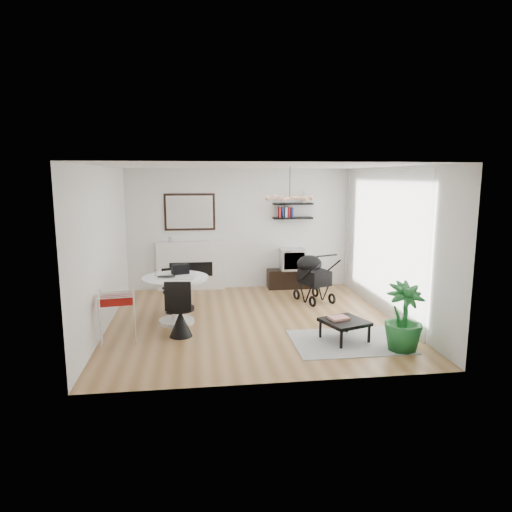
{
  "coord_description": "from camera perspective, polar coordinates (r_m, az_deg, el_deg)",
  "views": [
    {
      "loc": [
        -0.96,
        -7.73,
        2.54
      ],
      "look_at": [
        0.11,
        0.4,
        1.1
      ],
      "focal_mm": 32.0,
      "sensor_mm": 36.0,
      "label": 1
    }
  ],
  "objects": [
    {
      "name": "dining_table",
      "position": [
        8.03,
        -10.0,
        -4.54
      ],
      "size": [
        1.13,
        1.13,
        0.83
      ],
      "color": "white",
      "rests_on": "floor"
    },
    {
      "name": "pendant_lamp",
      "position": [
        8.21,
        4.23,
        7.24
      ],
      "size": [
        0.9,
        0.9,
        0.1
      ],
      "primitive_type": null,
      "color": "tan",
      "rests_on": "ceiling"
    },
    {
      "name": "chair_far",
      "position": [
        8.74,
        -10.26,
        -5.29
      ],
      "size": [
        0.42,
        0.43,
        0.82
      ],
      "rotation": [
        0.0,
        0.0,
        0.25
      ],
      "color": "black",
      "rests_on": "floor"
    },
    {
      "name": "rug",
      "position": [
        7.33,
        11.54,
        -10.45
      ],
      "size": [
        1.74,
        1.26,
        0.01
      ],
      "primitive_type": "cube",
      "color": "gray",
      "rests_on": "floor"
    },
    {
      "name": "fireplace",
      "position": [
        10.32,
        -8.14,
        -0.46
      ],
      "size": [
        1.5,
        0.17,
        2.16
      ],
      "color": "white",
      "rests_on": "floor"
    },
    {
      "name": "newspaper",
      "position": [
        7.84,
        -8.84,
        -2.7
      ],
      "size": [
        0.38,
        0.34,
        0.01
      ],
      "primitive_type": "cube",
      "rotation": [
        0.0,
        0.0,
        -0.19
      ],
      "color": "silver",
      "rests_on": "dining_table"
    },
    {
      "name": "crt_tv",
      "position": [
        10.41,
        4.56,
        -0.39
      ],
      "size": [
        0.55,
        0.48,
        0.48
      ],
      "color": "silver",
      "rests_on": "tv_console"
    },
    {
      "name": "floor",
      "position": [
        8.19,
        -0.38,
        -8.07
      ],
      "size": [
        5.0,
        5.0,
        0.0
      ],
      "primitive_type": "plane",
      "color": "olive",
      "rests_on": "ground"
    },
    {
      "name": "drinking_glass",
      "position": [
        8.14,
        -12.44,
        -2.05
      ],
      "size": [
        0.06,
        0.06,
        0.1
      ],
      "primitive_type": "cylinder",
      "color": "white",
      "rests_on": "dining_table"
    },
    {
      "name": "wall_back",
      "position": [
        10.34,
        -2.11,
        3.38
      ],
      "size": [
        5.0,
        0.0,
        5.0
      ],
      "primitive_type": "plane",
      "rotation": [
        1.57,
        0.0,
        0.0
      ],
      "color": "white",
      "rests_on": "floor"
    },
    {
      "name": "sheer_curtain",
      "position": [
        8.69,
        15.34,
        1.77
      ],
      "size": [
        0.04,
        3.6,
        2.6
      ],
      "primitive_type": "cube",
      "color": "white",
      "rests_on": "wall_right"
    },
    {
      "name": "coffee_table",
      "position": [
        7.29,
        11.01,
        -8.15
      ],
      "size": [
        0.79,
        0.79,
        0.32
      ],
      "rotation": [
        0.0,
        0.0,
        0.35
      ],
      "color": "black",
      "rests_on": "rug"
    },
    {
      "name": "drying_rack",
      "position": [
        7.27,
        -16.9,
        -7.39
      ],
      "size": [
        0.6,
        0.57,
        0.8
      ],
      "rotation": [
        0.0,
        0.0,
        0.14
      ],
      "color": "white",
      "rests_on": "floor"
    },
    {
      "name": "potted_plant",
      "position": [
        7.04,
        17.96,
        -7.29
      ],
      "size": [
        0.63,
        0.63,
        1.01
      ],
      "primitive_type": "imported",
      "rotation": [
        0.0,
        0.0,
        0.11
      ],
      "color": "#1C6327",
      "rests_on": "floor"
    },
    {
      "name": "chair_near",
      "position": [
        7.41,
        -9.44,
        -7.74
      ],
      "size": [
        0.45,
        0.47,
        0.94
      ],
      "rotation": [
        0.0,
        0.0,
        3.03
      ],
      "color": "black",
      "rests_on": "floor"
    },
    {
      "name": "stroller",
      "position": [
        9.43,
        7.1,
        -2.91
      ],
      "size": [
        0.76,
        0.95,
        1.05
      ],
      "rotation": [
        0.0,
        0.0,
        0.34
      ],
      "color": "black",
      "rests_on": "floor"
    },
    {
      "name": "laptop",
      "position": [
        7.9,
        -11.15,
        -2.63
      ],
      "size": [
        0.3,
        0.19,
        0.02
      ],
      "primitive_type": "imported",
      "rotation": [
        0.0,
        0.0,
        0.01
      ],
      "color": "black",
      "rests_on": "dining_table"
    },
    {
      "name": "shelf_upper",
      "position": [
        10.35,
        4.62,
        6.52
      ],
      "size": [
        0.9,
        0.25,
        0.04
      ],
      "primitive_type": "cube",
      "color": "black",
      "rests_on": "wall_back"
    },
    {
      "name": "magazines",
      "position": [
        7.3,
        10.3,
        -7.64
      ],
      "size": [
        0.33,
        0.29,
        0.04
      ],
      "primitive_type": "cube",
      "rotation": [
        0.0,
        0.0,
        0.26
      ],
      "color": "#CF4133",
      "rests_on": "coffee_table"
    },
    {
      "name": "ceiling",
      "position": [
        7.79,
        -0.4,
        11.17
      ],
      "size": [
        5.0,
        5.0,
        0.0
      ],
      "primitive_type": "plane",
      "color": "white",
      "rests_on": "wall_back"
    },
    {
      "name": "shelf_lower",
      "position": [
        10.37,
        4.59,
        4.76
      ],
      "size": [
        0.9,
        0.25,
        0.04
      ],
      "primitive_type": "cube",
      "color": "black",
      "rests_on": "wall_back"
    },
    {
      "name": "black_bag",
      "position": [
        8.18,
        -9.45,
        -1.6
      ],
      "size": [
        0.33,
        0.26,
        0.18
      ],
      "primitive_type": "cube",
      "rotation": [
        0.0,
        0.0,
        0.32
      ],
      "color": "black",
      "rests_on": "dining_table"
    },
    {
      "name": "tv_console",
      "position": [
        10.51,
        4.58,
        -2.82
      ],
      "size": [
        1.14,
        0.4,
        0.43
      ],
      "primitive_type": "cube",
      "color": "black",
      "rests_on": "floor"
    },
    {
      "name": "wall_right",
      "position": [
        8.55,
        16.48,
        1.58
      ],
      "size": [
        0.0,
        5.0,
        5.0
      ],
      "primitive_type": "plane",
      "rotation": [
        1.57,
        0.0,
        -1.57
      ],
      "color": "white",
      "rests_on": "floor"
    },
    {
      "name": "wall_left",
      "position": [
        7.97,
        -18.53,
        0.89
      ],
      "size": [
        0.0,
        5.0,
        5.0
      ],
      "primitive_type": "plane",
      "rotation": [
        1.57,
        0.0,
        1.57
      ],
      "color": "white",
      "rests_on": "floor"
    }
  ]
}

